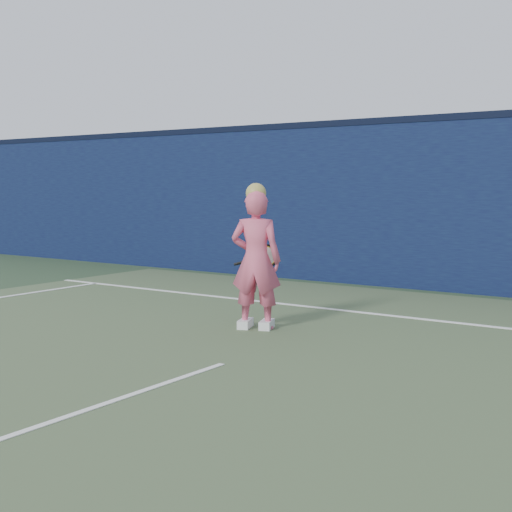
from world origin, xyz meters
The scene contains 6 objects.
ground centered at (0.00, 0.00, 0.00)m, with size 80.00×80.00×0.00m, color #2A3E26.
backstop_wall centered at (0.00, 6.50, 1.25)m, with size 24.00×0.40×2.50m, color #0C1035.
wall_cap centered at (0.00, 6.50, 2.55)m, with size 24.00×0.42×0.10m, color black.
player centered at (-0.66, 2.48, 0.76)m, with size 0.64×0.53×1.59m.
racket centered at (-0.83, 2.89, 0.75)m, with size 0.50×0.25×0.28m.
court_lines centered at (0.00, -0.33, 0.01)m, with size 11.00×12.04×0.01m.
Camera 1 is at (3.67, -3.85, 1.55)m, focal length 50.00 mm.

